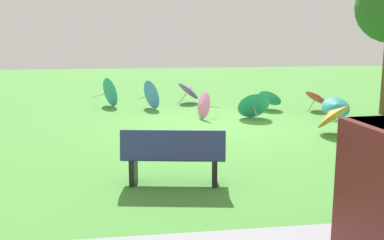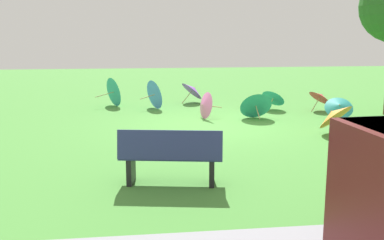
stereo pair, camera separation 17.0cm
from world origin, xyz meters
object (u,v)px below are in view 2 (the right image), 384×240
(parasol_teal_5, at_px, (116,91))
(parasol_blue_0, at_px, (156,94))
(parasol_teal_0, at_px, (255,104))
(parasol_teal_3, at_px, (339,106))
(parasol_red_0, at_px, (321,96))
(parasol_teal_2, at_px, (274,97))
(parasol_orange_0, at_px, (333,114))
(park_bench, at_px, (171,156))
(parasol_teal_1, at_px, (383,131))
(parasol_pink_0, at_px, (204,105))
(parasol_purple_0, at_px, (193,89))

(parasol_teal_5, bearing_deg, parasol_blue_0, 151.49)
(parasol_teal_0, height_order, parasol_teal_3, parasol_teal_0)
(parasol_red_0, height_order, parasol_teal_2, parasol_red_0)
(parasol_orange_0, bearing_deg, park_bench, 37.13)
(parasol_teal_0, bearing_deg, park_bench, 62.23)
(park_bench, xyz_separation_m, parasol_teal_2, (-3.74, -6.66, -0.06))
(parasol_red_0, relative_size, parasol_teal_2, 0.90)
(parasol_blue_0, bearing_deg, parasol_teal_1, 125.35)
(parasol_pink_0, bearing_deg, parasol_teal_5, -45.69)
(parasol_purple_0, bearing_deg, parasol_pink_0, 88.66)
(parasol_red_0, height_order, parasol_teal_5, parasol_teal_5)
(parasol_teal_1, xyz_separation_m, parasol_blue_0, (4.20, -5.92, 0.03))
(parasol_purple_0, height_order, parasol_pink_0, parasol_purple_0)
(parasol_pink_0, height_order, parasol_teal_3, parasol_pink_0)
(parasol_red_0, relative_size, parasol_teal_5, 0.83)
(parasol_purple_0, height_order, parasol_blue_0, parasol_blue_0)
(park_bench, distance_m, parasol_blue_0, 7.36)
(parasol_teal_0, relative_size, parasol_teal_1, 0.77)
(parasol_pink_0, bearing_deg, park_bench, 75.92)
(parasol_purple_0, distance_m, parasol_teal_2, 2.89)
(parasol_teal_1, height_order, parasol_teal_5, parasol_teal_5)
(park_bench, bearing_deg, parasol_orange_0, -142.87)
(park_bench, relative_size, parasol_teal_1, 1.42)
(park_bench, distance_m, parasol_teal_2, 7.64)
(parasol_teal_3, bearing_deg, parasol_teal_2, -56.42)
(parasol_red_0, relative_size, parasol_teal_1, 0.74)
(parasol_teal_0, bearing_deg, parasol_pink_0, -8.05)
(parasol_teal_1, bearing_deg, parasol_teal_3, -101.04)
(parasol_purple_0, bearing_deg, park_bench, 80.26)
(parasol_teal_1, distance_m, parasol_blue_0, 7.26)
(parasol_red_0, height_order, parasol_teal_1, parasol_teal_1)
(parasol_red_0, relative_size, parasol_pink_0, 1.10)
(parasol_orange_0, height_order, parasol_teal_1, parasol_orange_0)
(parasol_purple_0, height_order, parasol_teal_2, parasol_purple_0)
(park_bench, distance_m, parasol_pink_0, 5.65)
(parasol_pink_0, bearing_deg, parasol_teal_3, 169.09)
(parasol_teal_1, bearing_deg, park_bench, 18.28)
(parasol_teal_2, relative_size, parasol_teal_5, 0.92)
(parasol_orange_0, bearing_deg, parasol_teal_5, -43.91)
(parasol_orange_0, relative_size, parasol_teal_3, 1.26)
(parasol_teal_3, bearing_deg, park_bench, 43.75)
(parasol_pink_0, distance_m, parasol_teal_3, 3.69)
(parasol_teal_5, bearing_deg, parasol_pink_0, 134.31)
(parasol_teal_1, height_order, parasol_blue_0, parasol_blue_0)
(parasol_pink_0, bearing_deg, parasol_orange_0, 137.87)
(parasol_purple_0, xyz_separation_m, parasol_teal_1, (-2.90, 6.97, -0.03))
(parasol_teal_3, distance_m, parasol_teal_5, 6.95)
(park_bench, relative_size, parasol_teal_5, 1.59)
(parasol_teal_5, bearing_deg, parasol_teal_1, 129.63)
(parasol_orange_0, height_order, parasol_pink_0, parasol_orange_0)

